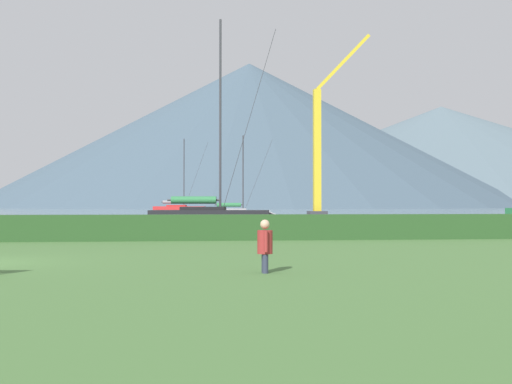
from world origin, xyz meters
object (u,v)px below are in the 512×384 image
person_seated_viewer (265,244)px  sailboat_slip_7 (239,214)px  sailboat_slip_5 (180,209)px  sailboat_slip_1 (212,217)px  dock_crane (319,158)px

person_seated_viewer → sailboat_slip_7: bearing=86.8°
sailboat_slip_5 → sailboat_slip_7: size_ratio=1.37×
sailboat_slip_1 → sailboat_slip_5: size_ratio=1.18×
sailboat_slip_5 → person_seated_viewer: size_ratio=9.21×
sailboat_slip_1 → dock_crane: (13.40, 29.88, 5.94)m
sailboat_slip_5 → sailboat_slip_7: sailboat_slip_5 is taller
sailboat_slip_1 → person_seated_viewer: 27.66m
dock_crane → sailboat_slip_1: bearing=-114.2°
sailboat_slip_1 → sailboat_slip_7: 22.74m
sailboat_slip_7 → person_seated_viewer: sailboat_slip_7 is taller
sailboat_slip_7 → person_seated_viewer: (-3.76, -50.09, 0.09)m
sailboat_slip_7 → dock_crane: (9.71, 7.45, 6.10)m
sailboat_slip_1 → dock_crane: bearing=74.2°
sailboat_slip_5 → dock_crane: (15.43, -28.80, 5.95)m
sailboat_slip_5 → person_seated_viewer: bearing=-80.6°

